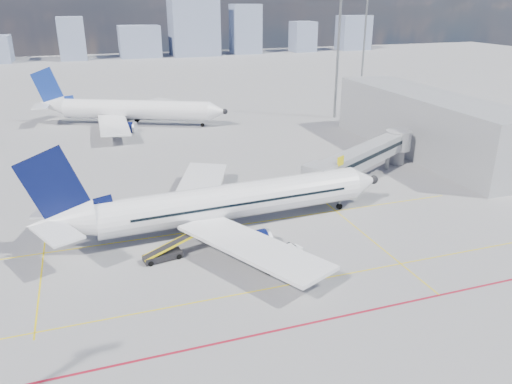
{
  "coord_description": "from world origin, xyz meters",
  "views": [
    {
      "loc": [
        -13.97,
        -42.81,
        24.9
      ],
      "look_at": [
        3.36,
        7.73,
        4.0
      ],
      "focal_mm": 35.0,
      "sensor_mm": 36.0,
      "label": 1
    }
  ],
  "objects_px": {
    "second_aircraft": "(128,110)",
    "baggage_tug": "(291,251)",
    "ramp_worker": "(282,254)",
    "belt_loader": "(164,254)",
    "main_aircraft": "(221,203)",
    "cargo_dolly": "(279,258)"
  },
  "relations": [
    {
      "from": "second_aircraft",
      "to": "cargo_dolly",
      "type": "bearing_deg",
      "value": -58.05
    },
    {
      "from": "belt_loader",
      "to": "main_aircraft",
      "type": "bearing_deg",
      "value": 24.06
    },
    {
      "from": "main_aircraft",
      "to": "baggage_tug",
      "type": "xyz_separation_m",
      "value": [
        5.13,
        -8.61,
        -2.54
      ]
    },
    {
      "from": "cargo_dolly",
      "to": "belt_loader",
      "type": "xyz_separation_m",
      "value": [
        -10.44,
        5.43,
        -0.53
      ]
    },
    {
      "from": "baggage_tug",
      "to": "cargo_dolly",
      "type": "height_order",
      "value": "cargo_dolly"
    },
    {
      "from": "second_aircraft",
      "to": "belt_loader",
      "type": "bearing_deg",
      "value": -67.37
    },
    {
      "from": "main_aircraft",
      "to": "second_aircraft",
      "type": "bearing_deg",
      "value": 92.05
    },
    {
      "from": "main_aircraft",
      "to": "cargo_dolly",
      "type": "height_order",
      "value": "main_aircraft"
    },
    {
      "from": "main_aircraft",
      "to": "ramp_worker",
      "type": "distance_m",
      "value": 10.3
    },
    {
      "from": "second_aircraft",
      "to": "cargo_dolly",
      "type": "height_order",
      "value": "second_aircraft"
    },
    {
      "from": "second_aircraft",
      "to": "baggage_tug",
      "type": "relative_size",
      "value": 16.64
    },
    {
      "from": "main_aircraft",
      "to": "cargo_dolly",
      "type": "bearing_deg",
      "value": -76.53
    },
    {
      "from": "second_aircraft",
      "to": "belt_loader",
      "type": "relative_size",
      "value": 6.78
    },
    {
      "from": "second_aircraft",
      "to": "baggage_tug",
      "type": "distance_m",
      "value": 64.36
    },
    {
      "from": "cargo_dolly",
      "to": "ramp_worker",
      "type": "xyz_separation_m",
      "value": [
        0.73,
        1.14,
        -0.26
      ]
    },
    {
      "from": "ramp_worker",
      "to": "belt_loader",
      "type": "bearing_deg",
      "value": 89.62
    },
    {
      "from": "main_aircraft",
      "to": "baggage_tug",
      "type": "distance_m",
      "value": 10.34
    },
    {
      "from": "main_aircraft",
      "to": "ramp_worker",
      "type": "relative_size",
      "value": 24.18
    },
    {
      "from": "second_aircraft",
      "to": "ramp_worker",
      "type": "height_order",
      "value": "second_aircraft"
    },
    {
      "from": "main_aircraft",
      "to": "belt_loader",
      "type": "relative_size",
      "value": 7.29
    },
    {
      "from": "second_aircraft",
      "to": "cargo_dolly",
      "type": "xyz_separation_m",
      "value": [
        8.0,
        -65.32,
        -2.1
      ]
    },
    {
      "from": "baggage_tug",
      "to": "second_aircraft",
      "type": "bearing_deg",
      "value": 78.46
    }
  ]
}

